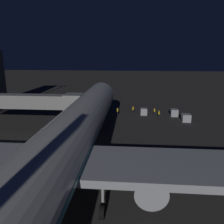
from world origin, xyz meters
name	(u,v)px	position (x,y,z in m)	size (l,w,h in m)	color
ground_plane	(82,160)	(0.00, 0.00, 0.00)	(320.00, 320.00, 0.00)	#383533
airliner_at_gate	(60,152)	(0.00, 8.90, 5.16)	(51.91, 65.46, 18.36)	silver
jet_bridge	(31,101)	(12.28, -12.81, 5.28)	(22.98, 3.40, 6.81)	#9E9E99
baggage_container_near_belt	(186,118)	(-18.14, -19.95, 0.81)	(1.74, 1.85, 1.63)	#B7BABF
baggage_container_mid_row	(144,112)	(-9.47, -24.69, 0.80)	(1.50, 1.52, 1.60)	#B7BABF
baggage_container_far_row	(174,113)	(-16.37, -24.16, 0.82)	(1.60, 1.78, 1.64)	#B7BABF
ground_crew_near_nose_gear	(117,111)	(-3.36, -23.78, 0.98)	(0.40, 0.40, 1.78)	black
ground_crew_by_belt_loader	(133,110)	(-6.96, -25.47, 1.04)	(0.40, 0.40, 1.88)	black
ground_crew_under_port_wing	(154,111)	(-11.93, -24.63, 0.92)	(0.40, 0.40, 1.68)	black
ground_crew_by_tug	(159,114)	(-12.72, -22.36, 0.92)	(0.40, 0.40, 1.68)	black
traffic_cone_nose_port	(112,115)	(-2.20, -23.09, 0.28)	(0.36, 0.36, 0.55)	orange
traffic_cone_nose_starboard	(93,114)	(2.20, -23.09, 0.28)	(0.36, 0.36, 0.55)	orange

